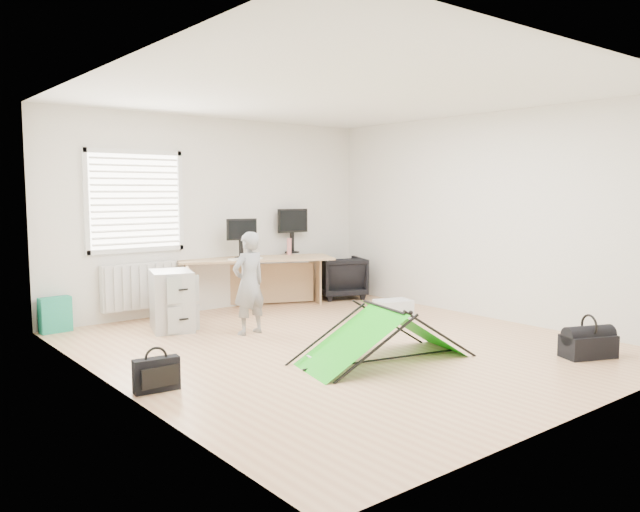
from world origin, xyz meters
TOP-DOWN VIEW (x-y plane):
  - ground at (0.00, 0.00)m, footprint 5.50×5.50m
  - back_wall at (0.00, 2.75)m, footprint 5.00×0.02m
  - window at (-1.20, 2.71)m, footprint 1.20×0.06m
  - radiator at (-1.20, 2.67)m, footprint 1.00×0.12m
  - desk at (0.40, 2.36)m, footprint 2.26×1.48m
  - filing_cabinet at (-1.12, 1.87)m, footprint 0.63×0.73m
  - monitor_left at (0.19, 2.41)m, footprint 0.44×0.20m
  - monitor_right at (1.22, 2.61)m, footprint 0.52×0.14m
  - keyboard at (0.17, 2.26)m, footprint 0.47×0.16m
  - thermos at (1.03, 2.42)m, footprint 0.07×0.07m
  - office_chair at (1.95, 2.33)m, footprint 0.92×0.93m
  - person at (-0.51, 1.10)m, footprint 0.47×0.33m
  - kite at (-0.10, -0.73)m, footprint 1.88×1.15m
  - storage_crate at (1.43, 0.64)m, footprint 0.53×0.44m
  - tote_bag at (-2.27, 2.62)m, footprint 0.37×0.18m
  - laptop_bag at (-2.26, -0.22)m, footprint 0.39×0.17m
  - white_box at (-0.73, -0.40)m, footprint 0.10×0.10m
  - duffel_bag at (1.61, -1.94)m, footprint 0.59×0.45m

SIDE VIEW (x-z plane):
  - ground at x=0.00m, z-range 0.00..0.00m
  - white_box at x=-0.73m, z-range 0.00..0.09m
  - duffel_bag at x=1.61m, z-range 0.00..0.23m
  - storage_crate at x=1.43m, z-range 0.00..0.25m
  - laptop_bag at x=-2.26m, z-range 0.00..0.29m
  - tote_bag at x=-2.27m, z-range 0.00..0.42m
  - kite at x=-0.10m, z-range 0.00..0.54m
  - office_chair at x=1.95m, z-range 0.00..0.65m
  - filing_cabinet at x=-1.12m, z-range 0.00..0.72m
  - desk at x=0.40m, z-range 0.00..0.74m
  - radiator at x=-1.20m, z-range 0.15..0.75m
  - person at x=-0.51m, z-range 0.00..1.21m
  - keyboard at x=0.17m, z-range 0.74..0.76m
  - thermos at x=1.03m, z-range 0.74..0.98m
  - monitor_left at x=0.19m, z-range 0.74..1.15m
  - monitor_right at x=1.22m, z-range 0.74..1.23m
  - back_wall at x=0.00m, z-range 0.00..2.70m
  - window at x=-1.20m, z-range 0.95..2.15m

